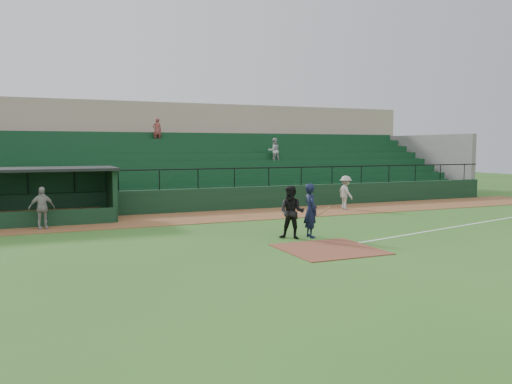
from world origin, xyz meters
name	(u,v)px	position (x,y,z in m)	size (l,w,h in m)	color
ground	(314,244)	(0.00, 0.00, 0.00)	(90.00, 90.00, 0.00)	#2E5D1E
warning_track	(232,215)	(0.00, 8.00, 0.01)	(40.00, 4.00, 0.03)	brown
home_plate_dirt	(329,249)	(0.00, -1.00, 0.01)	(3.00, 3.00, 0.03)	brown
foul_line	(464,225)	(8.00, 1.20, 0.01)	(18.00, 0.09, 0.01)	white
stadium_structure	(184,163)	(0.00, 16.46, 2.30)	(38.00, 13.08, 6.40)	black
dugout	(9,193)	(-9.75, 9.56, 1.33)	(8.90, 3.20, 2.42)	black
batter_at_plate	(311,211)	(0.57, 1.24, 1.00)	(1.07, 0.77, 2.00)	black
umpire	(292,212)	(-0.21, 1.22, 0.97)	(0.94, 0.73, 1.94)	black
runner	(346,192)	(6.44, 7.91, 0.92)	(1.15, 0.66, 1.78)	#9D9993
dugout_player_a	(42,208)	(-8.49, 7.12, 0.88)	(1.00, 0.42, 1.71)	#9D9792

